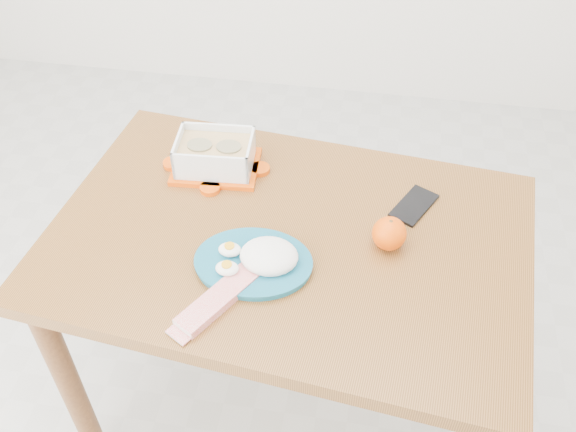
% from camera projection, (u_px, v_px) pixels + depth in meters
% --- Properties ---
extents(ground, '(3.50, 3.50, 0.00)m').
position_uv_depth(ground, '(231.00, 377.00, 2.09)').
color(ground, '#B7B7B2').
rests_on(ground, ground).
extents(dining_table, '(1.19, 0.86, 0.75)m').
position_uv_depth(dining_table, '(288.00, 265.00, 1.58)').
color(dining_table, brown).
rests_on(dining_table, ground).
extents(food_container, '(0.23, 0.18, 0.09)m').
position_uv_depth(food_container, '(215.00, 154.00, 1.65)').
color(food_container, '#E94E06').
rests_on(food_container, dining_table).
extents(orange_fruit, '(0.08, 0.08, 0.08)m').
position_uv_depth(orange_fruit, '(389.00, 233.00, 1.45)').
color(orange_fruit, '#FE6905').
rests_on(orange_fruit, dining_table).
extents(rice_plate, '(0.27, 0.27, 0.07)m').
position_uv_depth(rice_plate, '(258.00, 259.00, 1.42)').
color(rice_plate, '#17627E').
rests_on(rice_plate, dining_table).
extents(candy_bar, '(0.16, 0.22, 0.02)m').
position_uv_depth(candy_bar, '(221.00, 297.00, 1.36)').
color(candy_bar, red).
rests_on(candy_bar, dining_table).
extents(smartphone, '(0.12, 0.15, 0.01)m').
position_uv_depth(smartphone, '(414.00, 206.00, 1.57)').
color(smartphone, black).
rests_on(smartphone, dining_table).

